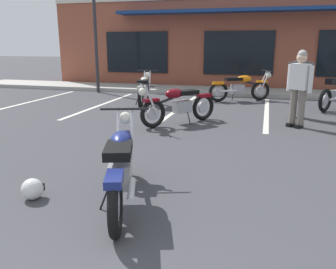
% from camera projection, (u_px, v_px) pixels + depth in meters
% --- Properties ---
extents(ground_plane, '(80.00, 80.00, 0.00)m').
position_uv_depth(ground_plane, '(179.00, 170.00, 5.21)').
color(ground_plane, '#3D3D42').
extents(sidewalk_kerb, '(22.00, 1.80, 0.14)m').
position_uv_depth(sidewalk_kerb, '(234.00, 91.00, 13.15)').
color(sidewalk_kerb, '#A8A59E').
rests_on(sidewalk_kerb, ground_plane).
extents(brick_storefront_building, '(16.11, 6.02, 3.82)m').
position_uv_depth(brick_storefront_building, '(243.00, 41.00, 16.17)').
color(brick_storefront_building, brown).
rests_on(brick_storefront_building, ground_plane).
extents(painted_stall_lines, '(12.33, 4.80, 0.01)m').
position_uv_depth(painted_stall_lines, '(221.00, 110.00, 9.81)').
color(painted_stall_lines, silver).
rests_on(painted_stall_lines, ground_plane).
extents(motorcycle_foreground_classic, '(1.01, 2.04, 0.98)m').
position_uv_depth(motorcycle_foreground_classic, '(121.00, 165.00, 4.02)').
color(motorcycle_foreground_classic, black).
rests_on(motorcycle_foreground_classic, ground_plane).
extents(motorcycle_silver_naked, '(1.94, 1.23, 0.98)m').
position_uv_depth(motorcycle_silver_naked, '(240.00, 87.00, 11.28)').
color(motorcycle_silver_naked, black).
rests_on(motorcycle_silver_naked, ground_plane).
extents(motorcycle_blue_standard, '(0.84, 2.09, 0.98)m').
position_uv_depth(motorcycle_blue_standard, '(144.00, 89.00, 10.74)').
color(motorcycle_blue_standard, black).
rests_on(motorcycle_blue_standard, ground_plane).
extents(motorcycle_green_cafe_racer, '(1.55, 1.74, 0.98)m').
position_uv_depth(motorcycle_green_cafe_racer, '(178.00, 104.00, 8.06)').
color(motorcycle_green_cafe_racer, black).
rests_on(motorcycle_green_cafe_racer, ground_plane).
extents(person_in_shorts_foreground, '(0.60, 0.29, 1.68)m').
position_uv_depth(person_in_shorts_foreground, '(300.00, 80.00, 8.65)').
color(person_in_shorts_foreground, black).
rests_on(person_in_shorts_foreground, ground_plane).
extents(person_near_building, '(0.55, 0.43, 1.68)m').
position_uv_depth(person_near_building, '(299.00, 84.00, 7.65)').
color(person_near_building, black).
rests_on(person_near_building, ground_plane).
extents(helmet_on_pavement, '(0.26, 0.26, 0.26)m').
position_uv_depth(helmet_on_pavement, '(32.00, 189.00, 4.20)').
color(helmet_on_pavement, silver).
rests_on(helmet_on_pavement, ground_plane).
extents(parking_lot_lamp_post, '(0.24, 0.76, 5.15)m').
position_uv_depth(parking_lot_lamp_post, '(92.00, 0.00, 12.53)').
color(parking_lot_lamp_post, '#2D2D33').
rests_on(parking_lot_lamp_post, ground_plane).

